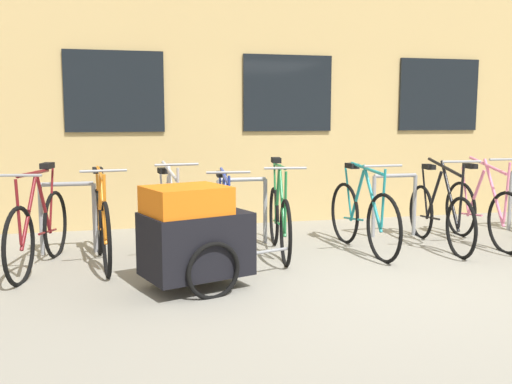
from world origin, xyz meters
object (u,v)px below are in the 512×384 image
object	(u,v)px
bicycle_silver	(170,224)
bicycle_green	(279,219)
bicycle_teal	(363,216)
bicycle_black	(440,215)
bike_trailer	(194,235)
bicycle_maroon	(39,229)
bicycle_orange	(102,226)
bicycle_pink	(482,212)
bicycle_blue	(224,222)

from	to	relation	value
bicycle_silver	bicycle_green	distance (m)	1.22
bicycle_teal	bicycle_silver	xyz separation A→B (m)	(-2.18, 0.16, -0.03)
bicycle_black	bike_trailer	bearing A→B (deg)	-161.67
bicycle_black	bicycle_teal	bearing A→B (deg)	179.97
bicycle_maroon	bicycle_teal	bearing A→B (deg)	-0.61
bicycle_orange	bicycle_pink	distance (m)	4.46
bicycle_silver	bicycle_maroon	distance (m)	1.32
bicycle_orange	bicycle_pink	world-z (taller)	bicycle_pink
bicycle_maroon	bicycle_black	bearing A→B (deg)	-0.48
bicycle_blue	bicycle_teal	size ratio (longest dim) A/B	0.98
bicycle_teal	bicycle_green	distance (m)	0.96
bicycle_blue	bicycle_orange	bearing A→B (deg)	176.75
bicycle_orange	bicycle_black	world-z (taller)	bicycle_black
bicycle_blue	bicycle_maroon	distance (m)	1.90
bicycle_green	bicycle_pink	distance (m)	2.53
bicycle_blue	bicycle_orange	xyz separation A→B (m)	(-1.29, 0.07, 0.01)
bicycle_maroon	bicycle_pink	bearing A→B (deg)	-0.06
bicycle_green	bicycle_maroon	xyz separation A→B (m)	(-2.54, -0.08, 0.01)
bicycle_green	bicycle_maroon	size ratio (longest dim) A/B	0.96
bicycle_black	bicycle_blue	bearing A→B (deg)	179.26
bicycle_blue	bicycle_pink	size ratio (longest dim) A/B	1.01
bicycle_green	bicycle_pink	size ratio (longest dim) A/B	1.00
bicycle_pink	bicycle_blue	bearing A→B (deg)	179.99
bicycle_green	bike_trailer	size ratio (longest dim) A/B	1.16
bicycle_blue	bicycle_maroon	bearing A→B (deg)	179.87
bicycle_blue	bicycle_maroon	size ratio (longest dim) A/B	0.96
bicycle_teal	bicycle_orange	bearing A→B (deg)	177.90
bicycle_orange	bicycle_black	size ratio (longest dim) A/B	0.99
bicycle_silver	bicycle_blue	bearing A→B (deg)	-11.95
bicycle_teal	bicycle_green	world-z (taller)	bicycle_green
bicycle_silver	bike_trailer	xyz separation A→B (m)	(0.12, -1.16, 0.11)
bicycle_teal	bicycle_black	bearing A→B (deg)	-0.03
bicycle_silver	bike_trailer	bearing A→B (deg)	-84.17
bicycle_pink	bike_trailer	world-z (taller)	bicycle_pink
bicycle_orange	bicycle_green	xyz separation A→B (m)	(1.93, 0.01, -0.01)
bicycle_silver	bike_trailer	world-z (taller)	bicycle_silver
bicycle_maroon	bike_trailer	distance (m)	1.78
bike_trailer	bicycle_orange	bearing A→B (deg)	126.49
bicycle_pink	bicycle_maroon	world-z (taller)	bicycle_pink
bicycle_teal	bicycle_green	xyz separation A→B (m)	(-0.96, 0.12, -0.01)
bicycle_silver	bike_trailer	distance (m)	1.18
bicycle_orange	bike_trailer	size ratio (longest dim) A/B	1.18
bicycle_teal	bicycle_black	size ratio (longest dim) A/B	0.99
bicycle_teal	bicycle_green	bearing A→B (deg)	173.12
bicycle_silver	bicycle_black	size ratio (longest dim) A/B	0.93
bicycle_blue	bicycle_teal	distance (m)	1.60
bicycle_pink	bicycle_maroon	size ratio (longest dim) A/B	0.96
bicycle_black	bicycle_green	bearing A→B (deg)	176.57
bicycle_teal	bicycle_pink	distance (m)	1.57
bicycle_orange	bicycle_teal	xyz separation A→B (m)	(2.89, -0.11, 0.00)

